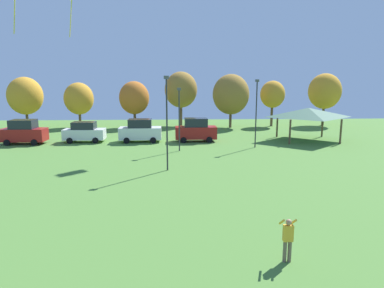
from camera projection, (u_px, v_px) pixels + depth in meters
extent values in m
cylinder|color=brown|center=(285.00, 251.00, 12.54)|extent=(0.14, 0.14, 0.82)
cylinder|color=brown|center=(290.00, 251.00, 12.54)|extent=(0.14, 0.14, 0.82)
cube|color=gold|center=(288.00, 233.00, 12.41)|extent=(0.36, 0.20, 0.61)
sphere|color=#A87A5B|center=(289.00, 222.00, 12.33)|extent=(0.22, 0.22, 0.22)
cylinder|color=gold|center=(282.00, 222.00, 12.42)|extent=(0.08, 0.49, 0.38)
cylinder|color=gold|center=(294.00, 222.00, 12.44)|extent=(0.08, 0.49, 0.38)
cylinder|color=yellow|center=(15.00, 8.00, 18.77)|extent=(0.43, 0.17, 2.71)
cylinder|color=yellow|center=(71.00, 17.00, 21.85)|extent=(0.27, 0.35, 2.45)
cube|color=maroon|center=(24.00, 135.00, 35.61)|extent=(4.45, 1.95, 1.31)
cube|color=#1E232D|center=(23.00, 124.00, 35.41)|extent=(2.46, 1.77, 0.92)
cylinder|color=black|center=(34.00, 142.00, 34.85)|extent=(0.64, 0.23, 0.64)
cylinder|color=black|center=(42.00, 139.00, 36.69)|extent=(0.64, 0.23, 0.64)
cylinder|color=black|center=(7.00, 143.00, 34.77)|extent=(0.64, 0.23, 0.64)
cylinder|color=black|center=(16.00, 139.00, 36.62)|extent=(0.64, 0.23, 0.64)
cube|color=silver|center=(84.00, 134.00, 36.72)|extent=(4.32, 1.78, 1.10)
cube|color=#1E232D|center=(84.00, 125.00, 36.54)|extent=(2.37, 1.64, 0.77)
cylinder|color=black|center=(95.00, 140.00, 36.00)|extent=(0.64, 0.22, 0.64)
cylinder|color=black|center=(99.00, 138.00, 37.75)|extent=(0.64, 0.22, 0.64)
cylinder|color=black|center=(70.00, 141.00, 35.88)|extent=(0.64, 0.22, 0.64)
cylinder|color=black|center=(75.00, 138.00, 37.64)|extent=(0.64, 0.22, 0.64)
cube|color=silver|center=(140.00, 133.00, 36.88)|extent=(4.53, 1.98, 1.26)
cube|color=#1E232D|center=(140.00, 123.00, 36.68)|extent=(2.51, 1.78, 0.88)
cylinder|color=black|center=(153.00, 140.00, 36.17)|extent=(0.64, 0.23, 0.64)
cylinder|color=black|center=(154.00, 137.00, 38.01)|extent=(0.64, 0.23, 0.64)
cylinder|color=black|center=(127.00, 141.00, 35.99)|extent=(0.64, 0.23, 0.64)
cylinder|color=black|center=(129.00, 138.00, 37.83)|extent=(0.64, 0.23, 0.64)
cube|color=maroon|center=(196.00, 133.00, 37.10)|extent=(4.49, 1.89, 1.31)
cube|color=#1E232D|center=(196.00, 122.00, 36.90)|extent=(2.49, 1.69, 0.92)
cylinder|color=black|center=(209.00, 140.00, 36.46)|extent=(0.65, 0.24, 0.64)
cylinder|color=black|center=(207.00, 137.00, 38.18)|extent=(0.65, 0.24, 0.64)
cylinder|color=black|center=(184.00, 140.00, 36.26)|extent=(0.65, 0.24, 0.64)
cylinder|color=black|center=(183.00, 137.00, 37.98)|extent=(0.65, 0.24, 0.64)
cylinder|color=brown|center=(290.00, 132.00, 35.37)|extent=(0.20, 0.20, 2.60)
cylinder|color=brown|center=(341.00, 132.00, 35.61)|extent=(0.20, 0.20, 2.60)
cylinder|color=brown|center=(277.00, 126.00, 39.87)|extent=(0.20, 0.20, 2.60)
cylinder|color=brown|center=(322.00, 126.00, 40.10)|extent=(0.20, 0.20, 2.60)
pyramid|color=#3D604C|center=(308.00, 112.00, 37.41)|extent=(6.96, 5.93, 1.00)
cylinder|color=#2D2D33|center=(167.00, 126.00, 24.77)|extent=(0.12, 0.12, 6.65)
cube|color=#4C4C51|center=(166.00, 77.00, 24.14)|extent=(0.36, 0.20, 0.24)
cylinder|color=#2D2D33|center=(256.00, 115.00, 33.40)|extent=(0.12, 0.12, 6.41)
cube|color=#4C4C51|center=(257.00, 81.00, 32.79)|extent=(0.36, 0.20, 0.24)
cylinder|color=#2D2D33|center=(179.00, 121.00, 31.77)|extent=(0.12, 0.12, 5.66)
cube|color=#4C4C51|center=(179.00, 89.00, 31.23)|extent=(0.36, 0.20, 0.24)
cylinder|color=brown|center=(27.00, 118.00, 47.41)|extent=(0.36, 0.36, 2.70)
ellipsoid|color=gold|center=(25.00, 96.00, 46.84)|extent=(4.67, 4.67, 5.14)
cylinder|color=brown|center=(80.00, 118.00, 48.03)|extent=(0.36, 0.36, 2.53)
ellipsoid|color=gold|center=(79.00, 99.00, 47.52)|extent=(4.03, 4.03, 4.43)
cylinder|color=brown|center=(135.00, 118.00, 47.76)|extent=(0.36, 0.36, 2.62)
ellipsoid|color=#BC6623|center=(134.00, 98.00, 47.23)|extent=(4.12, 4.12, 4.54)
cylinder|color=brown|center=(181.00, 114.00, 49.68)|extent=(0.36, 0.36, 3.47)
ellipsoid|color=olive|center=(181.00, 90.00, 49.04)|extent=(4.66, 4.66, 5.13)
cylinder|color=brown|center=(230.00, 118.00, 47.88)|extent=(0.36, 0.36, 2.74)
ellipsoid|color=olive|center=(231.00, 94.00, 47.28)|extent=(5.04, 5.04, 5.55)
cylinder|color=brown|center=(272.00, 115.00, 49.40)|extent=(0.36, 0.36, 3.26)
ellipsoid|color=gold|center=(273.00, 94.00, 48.86)|extent=(3.50, 3.50, 3.85)
cylinder|color=brown|center=(323.00, 114.00, 50.27)|extent=(0.36, 0.36, 3.23)
ellipsoid|color=gold|center=(325.00, 91.00, 49.65)|extent=(4.66, 4.66, 5.12)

